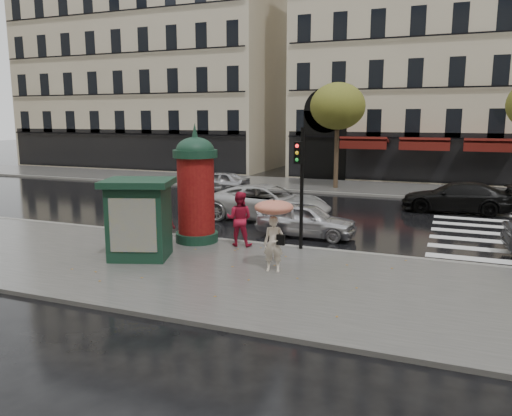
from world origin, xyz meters
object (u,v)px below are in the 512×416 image
at_px(newsstand, 139,218).
at_px(car_white, 268,202).
at_px(car_silver, 306,220).
at_px(morris_column, 196,186).
at_px(car_far_silver, 218,182).
at_px(man_burgundy, 161,219).
at_px(woman_umbrella, 274,223).
at_px(car_black, 456,197).
at_px(traffic_light, 301,176).
at_px(woman_red, 239,219).

height_order(newsstand, car_white, newsstand).
bearing_deg(car_silver, morris_column, 129.49).
xyz_separation_m(morris_column, car_far_silver, (-4.85, 11.77, -1.47)).
distance_m(man_burgundy, morris_column, 1.68).
distance_m(man_burgundy, newsstand, 1.62).
height_order(woman_umbrella, man_burgundy, woman_umbrella).
height_order(car_silver, car_white, car_white).
bearing_deg(woman_umbrella, car_black, 68.67).
relative_size(woman_umbrella, car_silver, 0.56).
xyz_separation_m(car_white, car_far_silver, (-5.69, 6.68, -0.12)).
relative_size(woman_umbrella, morris_column, 0.51).
height_order(man_burgundy, car_white, man_burgundy).
xyz_separation_m(woman_umbrella, car_silver, (-0.44, 4.94, -0.88)).
distance_m(woman_umbrella, car_silver, 5.03).
bearing_deg(car_silver, traffic_light, -168.15).
bearing_deg(traffic_light, car_black, 63.56).
bearing_deg(morris_column, woman_red, 0.00).
xyz_separation_m(traffic_light, car_black, (4.88, 9.82, -1.86)).
relative_size(woman_umbrella, car_far_silver, 0.55).
bearing_deg(car_black, man_burgundy, -42.76).
relative_size(morris_column, newsstand, 1.66).
xyz_separation_m(woman_red, car_black, (6.95, 10.14, -0.34)).
height_order(woman_red, car_black, woman_red).
relative_size(man_burgundy, car_black, 0.38).
bearing_deg(car_silver, man_burgundy, 132.10).
relative_size(newsstand, car_far_silver, 0.65).
height_order(woman_umbrella, woman_red, woman_umbrella).
xyz_separation_m(newsstand, car_white, (1.48, 7.65, -0.62)).
bearing_deg(woman_red, newsstand, 40.01).
height_order(car_silver, car_black, car_black).
bearing_deg(car_black, newsstand, -38.45).
distance_m(car_white, car_far_silver, 8.77).
relative_size(woman_red, newsstand, 0.75).
bearing_deg(car_silver, newsstand, 143.88).
height_order(traffic_light, car_white, traffic_light).
bearing_deg(car_silver, car_far_silver, 42.88).
bearing_deg(traffic_light, man_burgundy, -164.03).
xyz_separation_m(man_burgundy, traffic_light, (4.59, 1.31, 1.51)).
height_order(woman_red, morris_column, morris_column).
bearing_deg(woman_umbrella, woman_red, 131.93).
distance_m(woman_red, newsstand, 3.46).
distance_m(car_silver, car_black, 9.21).
bearing_deg(newsstand, car_black, 53.92).
distance_m(woman_umbrella, morris_column, 4.46).
bearing_deg(car_black, traffic_light, -28.81).
xyz_separation_m(woman_red, car_silver, (1.64, 2.61, -0.41)).
distance_m(woman_red, car_black, 12.30).
height_order(newsstand, car_silver, newsstand).
bearing_deg(newsstand, car_white, 79.09).
distance_m(morris_column, car_silver, 4.47).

